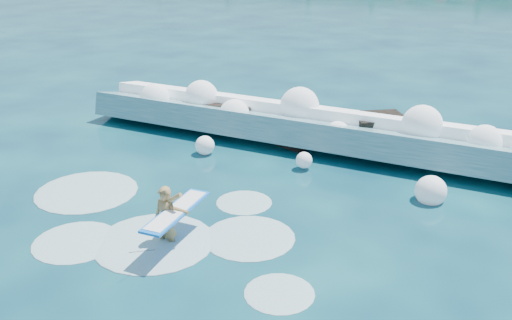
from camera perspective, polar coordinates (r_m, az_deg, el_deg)
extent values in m
plane|color=#07283E|center=(15.10, -8.50, -5.88)|extent=(200.00, 200.00, 0.00)
cube|color=teal|center=(19.88, 6.34, 2.65)|extent=(17.51, 2.67, 1.46)
cube|color=white|center=(20.46, 7.15, 4.47)|extent=(17.51, 1.23, 0.68)
cube|color=black|center=(21.95, -2.73, 4.52)|extent=(2.35, 1.95, 1.13)
cube|color=black|center=(20.08, 3.75, 2.53)|extent=(1.88, 1.68, 0.87)
cube|color=black|center=(20.36, 12.11, 2.72)|extent=(2.21, 2.13, 1.21)
imported|color=#9A7848|center=(13.80, -8.99, -6.05)|extent=(0.64, 0.43, 1.75)
cube|color=#0E71EF|center=(13.56, -7.97, -5.10)|extent=(0.67, 2.41, 0.06)
cube|color=white|center=(13.55, -7.97, -5.04)|extent=(0.56, 2.21, 0.06)
cylinder|color=black|center=(12.93, -11.30, -8.93)|extent=(0.01, 0.91, 0.43)
sphere|color=white|center=(22.44, -10.08, 6.11)|extent=(1.14, 1.14, 1.14)
sphere|color=white|center=(21.90, -5.49, 6.30)|extent=(1.27, 1.27, 1.27)
sphere|color=white|center=(20.74, -2.19, 4.56)|extent=(1.12, 1.12, 1.12)
sphere|color=white|center=(20.64, 4.37, 5.36)|extent=(1.42, 1.42, 1.42)
sphere|color=white|center=(19.29, 8.15, 2.63)|extent=(0.85, 0.85, 0.85)
sphere|color=white|center=(19.23, 16.26, 3.36)|extent=(1.33, 1.33, 1.33)
sphere|color=white|center=(19.08, 21.88, 1.65)|extent=(1.11, 1.11, 1.11)
sphere|color=white|center=(19.12, -5.14, 1.47)|extent=(0.65, 0.65, 0.65)
sphere|color=white|center=(17.90, 4.83, -0.01)|extent=(0.52, 0.52, 0.52)
sphere|color=white|center=(16.53, 17.08, -2.99)|extent=(0.88, 0.88, 0.88)
ellipsoid|color=silver|center=(14.13, -10.17, -8.08)|extent=(2.97, 2.97, 0.15)
ellipsoid|color=silver|center=(14.59, -17.58, -7.82)|extent=(2.10, 2.10, 0.10)
ellipsoid|color=silver|center=(14.11, -0.71, -7.75)|extent=(2.29, 2.29, 0.11)
ellipsoid|color=silver|center=(17.15, -16.60, -3.04)|extent=(2.94, 2.94, 0.15)
ellipsoid|color=silver|center=(15.81, -1.21, -4.27)|extent=(1.56, 1.56, 0.08)
ellipsoid|color=silver|center=(12.17, 2.34, -13.18)|extent=(1.50, 1.50, 0.08)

